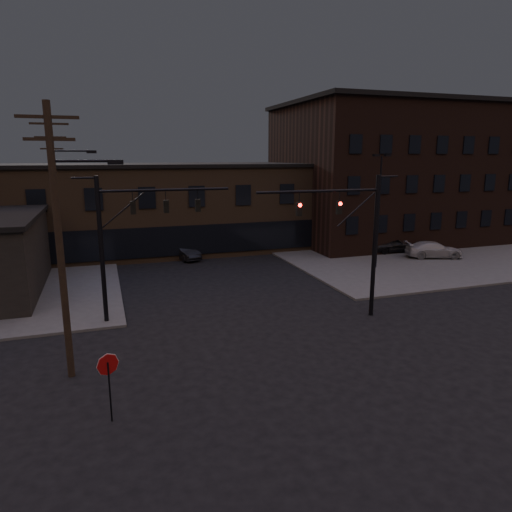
{
  "coord_description": "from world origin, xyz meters",
  "views": [
    {
      "loc": [
        -7.83,
        -17.07,
        8.98
      ],
      "look_at": [
        0.2,
        6.6,
        3.5
      ],
      "focal_mm": 32.0,
      "sensor_mm": 36.0,
      "label": 1
    }
  ],
  "objects_px": {
    "traffic_signal_near": "(357,232)",
    "parked_car_lot_b": "(434,250)",
    "stop_sign": "(108,372)",
    "traffic_signal_far": "(125,232)",
    "parked_car_lot_a": "(392,244)",
    "car_crossing": "(184,252)"
  },
  "relations": [
    {
      "from": "traffic_signal_far",
      "to": "parked_car_lot_a",
      "type": "xyz_separation_m",
      "value": [
        24.46,
        10.59,
        -4.12
      ]
    },
    {
      "from": "parked_car_lot_a",
      "to": "car_crossing",
      "type": "relative_size",
      "value": 1.06
    },
    {
      "from": "traffic_signal_near",
      "to": "traffic_signal_far",
      "type": "bearing_deg",
      "value": 163.83
    },
    {
      "from": "parked_car_lot_b",
      "to": "stop_sign",
      "type": "bearing_deg",
      "value": 140.56
    },
    {
      "from": "car_crossing",
      "to": "parked_car_lot_b",
      "type": "bearing_deg",
      "value": -36.67
    },
    {
      "from": "car_crossing",
      "to": "stop_sign",
      "type": "bearing_deg",
      "value": -123.38
    },
    {
      "from": "stop_sign",
      "to": "parked_car_lot_a",
      "type": "distance_m",
      "value": 32.97
    },
    {
      "from": "parked_car_lot_a",
      "to": "parked_car_lot_b",
      "type": "height_order",
      "value": "parked_car_lot_a"
    },
    {
      "from": "traffic_signal_near",
      "to": "traffic_signal_far",
      "type": "relative_size",
      "value": 1.0
    },
    {
      "from": "parked_car_lot_a",
      "to": "parked_car_lot_b",
      "type": "relative_size",
      "value": 0.89
    },
    {
      "from": "parked_car_lot_a",
      "to": "parked_car_lot_b",
      "type": "xyz_separation_m",
      "value": [
        2.14,
        -3.16,
        -0.03
      ]
    },
    {
      "from": "traffic_signal_far",
      "to": "car_crossing",
      "type": "height_order",
      "value": "traffic_signal_far"
    },
    {
      "from": "traffic_signal_near",
      "to": "parked_car_lot_b",
      "type": "bearing_deg",
      "value": 36.97
    },
    {
      "from": "traffic_signal_near",
      "to": "stop_sign",
      "type": "distance_m",
      "value": 15.17
    },
    {
      "from": "traffic_signal_far",
      "to": "stop_sign",
      "type": "height_order",
      "value": "traffic_signal_far"
    },
    {
      "from": "stop_sign",
      "to": "traffic_signal_far",
      "type": "bearing_deg",
      "value": 82.68
    },
    {
      "from": "stop_sign",
      "to": "traffic_signal_near",
      "type": "bearing_deg",
      "value": 25.9
    },
    {
      "from": "stop_sign",
      "to": "car_crossing",
      "type": "height_order",
      "value": "stop_sign"
    },
    {
      "from": "parked_car_lot_b",
      "to": "car_crossing",
      "type": "bearing_deg",
      "value": 89.76
    },
    {
      "from": "traffic_signal_near",
      "to": "parked_car_lot_b",
      "type": "relative_size",
      "value": 1.63
    },
    {
      "from": "parked_car_lot_a",
      "to": "stop_sign",
      "type": "bearing_deg",
      "value": 133.07
    },
    {
      "from": "stop_sign",
      "to": "car_crossing",
      "type": "xyz_separation_m",
      "value": [
        6.83,
        24.59,
        -1.17
      ]
    }
  ]
}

